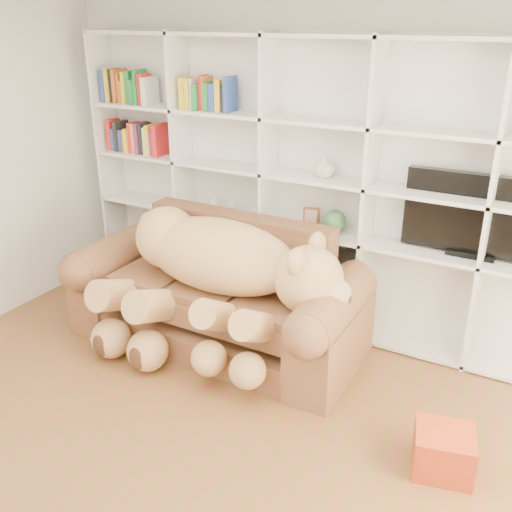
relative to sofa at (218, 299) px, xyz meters
The scene contains 14 objects.
floor 1.77m from the sofa, 71.51° to the right, with size 5.00×5.00×0.00m, color brown.
wall_back 1.41m from the sofa, 57.25° to the left, with size 5.00×0.02×2.70m, color white.
bookshelf 1.22m from the sofa, 66.63° to the left, with size 4.43×0.35×2.40m.
sofa is the anchor object (origin of this frame).
teddy_bear 0.40m from the sofa, 63.80° to the right, with size 1.91×1.01×1.11m.
throw_pillow 0.64m from the sofa, 161.46° to the left, with size 0.48×0.16×0.48m, color maroon.
gift_box 2.07m from the sofa, 17.62° to the right, with size 0.34×0.32×0.27m, color #B23617.
tv 2.08m from the sofa, 21.72° to the left, with size 1.04×0.18×0.61m.
picture_frame 1.02m from the sofa, 52.30° to the left, with size 0.14×0.03×0.17m, color #57321E.
green_vase 1.13m from the sofa, 42.83° to the left, with size 0.19×0.19×0.19m, color #326136.
figurine_tall 0.98m from the sofa, 124.84° to the left, with size 0.07×0.07×0.14m, color silver.
figurine_short 0.90m from the sofa, 111.98° to the left, with size 0.06×0.06×0.11m, color silver.
snow_globe 0.85m from the sofa, 92.63° to the left, with size 0.09×0.09×0.09m, color silver.
shelf_vase 1.36m from the sofa, 47.82° to the left, with size 0.18×0.18×0.18m, color beige.
Camera 1 is at (1.73, -1.82, 2.51)m, focal length 40.00 mm.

